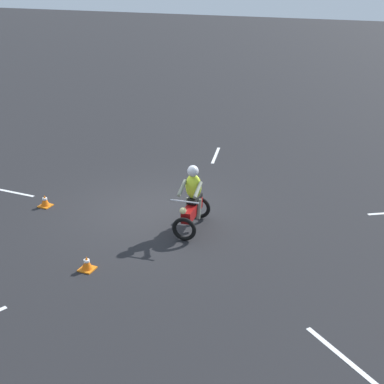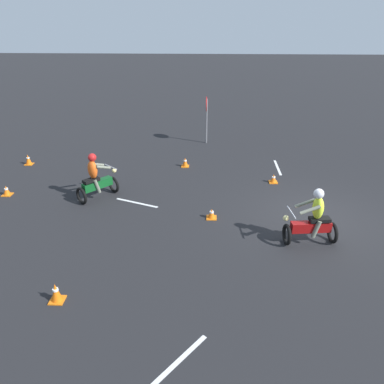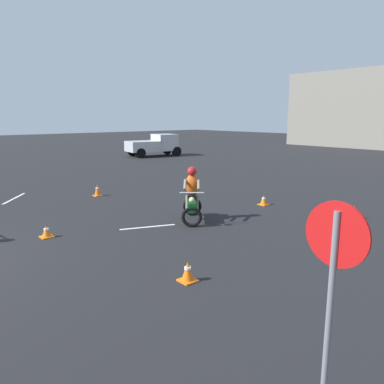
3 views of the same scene
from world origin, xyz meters
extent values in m
plane|color=black|center=(0.00, 0.00, 0.00)|extent=(120.00, 120.00, 0.00)
torus|color=black|center=(-1.55, 1.21, 0.30)|extent=(0.61, 0.17, 0.60)
torus|color=black|center=(-1.39, -0.08, 0.30)|extent=(0.61, 0.17, 0.60)
cube|color=maroon|center=(-1.47, 0.56, 0.52)|extent=(0.37, 1.12, 0.28)
cube|color=black|center=(-1.44, 0.35, 0.74)|extent=(0.33, 0.59, 0.10)
cylinder|color=silver|center=(-1.54, 1.16, 1.00)|extent=(0.70, 0.12, 0.04)
sphere|color=#F2E08C|center=(-1.55, 1.29, 0.82)|extent=(0.18, 0.18, 0.16)
ellipsoid|color=#D8F233|center=(-1.45, 0.45, 1.10)|extent=(0.43, 0.33, 0.64)
cylinder|color=slate|center=(-1.29, 0.77, 1.15)|extent=(0.15, 0.55, 0.27)
cylinder|color=slate|center=(-1.69, 0.72, 1.15)|extent=(0.15, 0.55, 0.27)
cylinder|color=slate|center=(-1.32, 0.48, 0.52)|extent=(0.15, 0.26, 0.51)
cylinder|color=slate|center=(-1.59, 0.45, 0.52)|extent=(0.15, 0.26, 0.51)
sphere|color=silver|center=(-1.46, 0.49, 1.52)|extent=(0.31, 0.31, 0.28)
torus|color=black|center=(1.59, 6.81, 0.30)|extent=(0.47, 0.52, 0.60)
torus|color=black|center=(0.61, 7.66, 0.30)|extent=(0.47, 0.52, 0.60)
cube|color=#0F4C1E|center=(1.10, 7.23, 0.52)|extent=(0.99, 0.90, 0.28)
cube|color=black|center=(0.93, 7.38, 0.74)|extent=(0.59, 0.56, 0.10)
cylinder|color=silver|center=(1.55, 6.84, 1.00)|extent=(0.49, 0.55, 0.04)
sphere|color=#F2E08C|center=(1.65, 6.75, 0.82)|extent=(0.23, 0.23, 0.16)
ellipsoid|color=#EA5919|center=(1.01, 7.31, 1.10)|extent=(0.47, 0.49, 0.64)
cylinder|color=slate|center=(1.10, 6.96, 1.15)|extent=(0.47, 0.43, 0.27)
cylinder|color=slate|center=(1.37, 7.27, 1.15)|extent=(0.47, 0.43, 0.27)
cylinder|color=slate|center=(0.93, 7.19, 0.52)|extent=(0.26, 0.25, 0.51)
cylinder|color=slate|center=(1.11, 7.40, 0.52)|extent=(0.26, 0.25, 0.51)
sphere|color=red|center=(1.04, 7.29, 1.52)|extent=(0.40, 0.40, 0.28)
cylinder|color=slate|center=(7.68, 3.57, 1.10)|extent=(0.07, 0.07, 2.20)
cylinder|color=red|center=(7.68, 3.59, 1.95)|extent=(0.70, 0.03, 0.70)
cylinder|color=white|center=(7.68, 3.61, 1.95)|extent=(0.60, 0.01, 0.60)
cube|color=orange|center=(-0.17, 3.28, 0.01)|extent=(0.32, 0.32, 0.03)
cone|color=orange|center=(-0.17, 3.28, 0.18)|extent=(0.24, 0.24, 0.29)
cylinder|color=white|center=(-0.17, 3.28, 0.22)|extent=(0.13, 0.13, 0.05)
cube|color=orange|center=(-4.15, 6.71, 0.01)|extent=(0.32, 0.32, 0.03)
cone|color=orange|center=(-4.15, 6.71, 0.24)|extent=(0.24, 0.24, 0.43)
cylinder|color=white|center=(-4.15, 6.71, 0.31)|extent=(0.13, 0.13, 0.05)
cube|color=orange|center=(4.21, 11.15, 0.01)|extent=(0.32, 0.32, 0.03)
cone|color=orange|center=(4.21, 11.15, 0.24)|extent=(0.24, 0.24, 0.42)
cylinder|color=white|center=(4.21, 11.15, 0.30)|extent=(0.13, 0.13, 0.05)
cube|color=orange|center=(4.30, 4.42, 0.01)|extent=(0.32, 0.32, 0.03)
cone|color=orange|center=(4.30, 4.42, 0.21)|extent=(0.24, 0.24, 0.37)
cylinder|color=white|center=(4.30, 4.42, 0.27)|extent=(0.13, 0.13, 0.05)
cube|color=orange|center=(1.16, 10.56, 0.01)|extent=(0.32, 0.32, 0.03)
cone|color=orange|center=(1.16, 10.56, 0.19)|extent=(0.24, 0.24, 0.33)
cylinder|color=white|center=(1.16, 10.56, 0.24)|extent=(0.13, 0.13, 0.05)
cube|color=orange|center=(2.77, 0.93, 0.01)|extent=(0.32, 0.32, 0.03)
cone|color=orange|center=(2.77, 0.93, 0.18)|extent=(0.24, 0.24, 0.30)
cylinder|color=white|center=(2.77, 0.93, 0.22)|extent=(0.13, 0.13, 0.05)
cube|color=silver|center=(4.38, 0.51, 0.00)|extent=(1.73, 0.11, 0.01)
cube|color=silver|center=(0.77, 5.84, 0.00)|extent=(0.68, 1.54, 0.01)
cube|color=silver|center=(-5.81, 4.01, 0.00)|extent=(1.65, 1.30, 0.01)
camera|label=1|loc=(-6.28, 11.57, 6.06)|focal=50.00mm
camera|label=2|loc=(-10.52, 3.38, 5.71)|focal=35.00mm
camera|label=3|loc=(9.51, 0.12, 3.13)|focal=35.00mm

